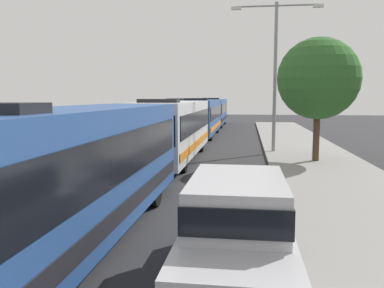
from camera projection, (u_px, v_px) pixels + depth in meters
name	position (u px, v px, depth m)	size (l,w,h in m)	color
bus_lead	(77.00, 167.00, 9.12)	(2.58, 10.80, 3.21)	#284C8C
bus_second_in_line	(173.00, 128.00, 20.98)	(2.58, 11.63, 3.21)	silver
bus_middle	(201.00, 116.00, 33.72)	(2.58, 11.62, 3.21)	#284C8C
bus_fourth_in_line	(213.00, 111.00, 45.74)	(2.58, 11.34, 3.21)	#284C8C
white_suv	(237.00, 227.00, 6.95)	(1.86, 4.67, 1.90)	#B7B7BC
box_truck_oncoming	(181.00, 112.00, 43.46)	(2.35, 7.98, 3.15)	maroon
streetlamp_mid	(275.00, 62.00, 22.83)	(5.11, 0.28, 8.47)	gray
roadside_tree	(318.00, 79.00, 19.36)	(3.98, 3.98, 6.03)	#4C3823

